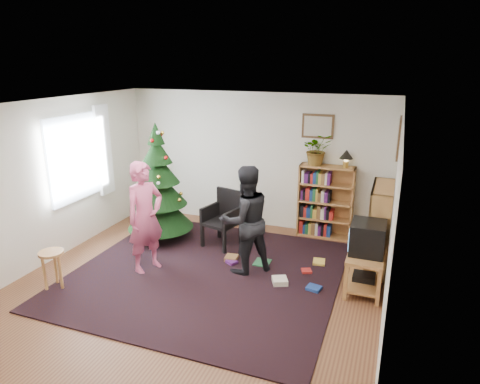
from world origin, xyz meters
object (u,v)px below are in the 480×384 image
(christmas_tree, at_px, (159,192))
(table_lamp, at_px, (346,155))
(bookshelf_right, at_px, (379,227))
(picture_right, at_px, (399,138))
(crt_tv, at_px, (368,238))
(person_by_chair, at_px, (245,220))
(person_standing, at_px, (145,217))
(potted_plant, at_px, (317,149))
(armchair, at_px, (224,216))
(picture_back, at_px, (318,126))
(tv_stand, at_px, (365,267))
(stool, at_px, (52,260))
(bookshelf_back, at_px, (325,201))

(christmas_tree, bearing_deg, table_lamp, 20.46)
(bookshelf_right, bearing_deg, picture_right, -21.49)
(crt_tv, xyz_separation_m, person_by_chair, (-1.71, -0.09, 0.05))
(bookshelf_right, distance_m, person_standing, 3.47)
(picture_right, distance_m, crt_tv, 1.62)
(person_standing, distance_m, table_lamp, 3.45)
(person_standing, height_order, potted_plant, potted_plant)
(armchair, bearing_deg, crt_tv, -1.80)
(christmas_tree, xyz_separation_m, armchair, (1.13, 0.17, -0.35))
(picture_back, relative_size, christmas_tree, 0.27)
(bookshelf_right, bearing_deg, picture_back, 48.10)
(picture_back, xyz_separation_m, crt_tv, (1.07, -1.79, -1.19))
(tv_stand, relative_size, potted_plant, 1.55)
(tv_stand, relative_size, stool, 1.54)
(crt_tv, bearing_deg, tv_stand, -0.00)
(bookshelf_back, bearing_deg, table_lamp, -0.00)
(bookshelf_right, bearing_deg, christmas_tree, 92.83)
(christmas_tree, height_order, person_standing, christmas_tree)
(person_standing, relative_size, person_by_chair, 1.03)
(person_standing, bearing_deg, bookshelf_right, -46.66)
(stool, bearing_deg, picture_right, 30.84)
(person_standing, bearing_deg, person_by_chair, -49.73)
(tv_stand, bearing_deg, table_lamp, 108.08)
(picture_right, bearing_deg, picture_back, 151.31)
(picture_right, relative_size, christmas_tree, 0.29)
(picture_back, distance_m, potted_plant, 0.40)
(person_standing, xyz_separation_m, person_by_chair, (1.39, 0.46, -0.02))
(armchair, relative_size, potted_plant, 1.75)
(picture_back, distance_m, person_by_chair, 2.29)
(person_by_chair, height_order, potted_plant, potted_plant)
(picture_back, distance_m, crt_tv, 2.40)
(table_lamp, bearing_deg, potted_plant, 180.00)
(christmas_tree, xyz_separation_m, potted_plant, (2.48, 1.11, 0.71))
(bookshelf_back, bearing_deg, armchair, -148.79)
(tv_stand, relative_size, armchair, 0.89)
(picture_back, bearing_deg, bookshelf_right, -41.90)
(bookshelf_back, distance_m, stool, 4.48)
(tv_stand, height_order, crt_tv, crt_tv)
(picture_right, distance_m, bookshelf_right, 1.34)
(tv_stand, relative_size, crt_tv, 1.74)
(bookshelf_back, relative_size, tv_stand, 1.53)
(bookshelf_right, distance_m, table_lamp, 1.42)
(picture_right, bearing_deg, bookshelf_right, -111.49)
(christmas_tree, distance_m, table_lamp, 3.25)
(person_standing, relative_size, table_lamp, 5.48)
(armchair, xyz_separation_m, person_standing, (-0.72, -1.26, 0.32))
(picture_right, bearing_deg, person_standing, -154.35)
(crt_tv, bearing_deg, bookshelf_back, 116.84)
(picture_back, bearing_deg, person_by_chair, -109.03)
(picture_right, distance_m, person_standing, 3.89)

